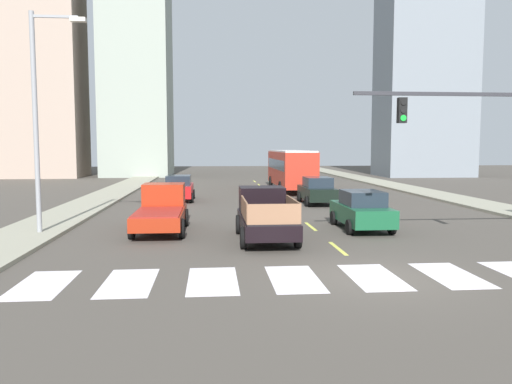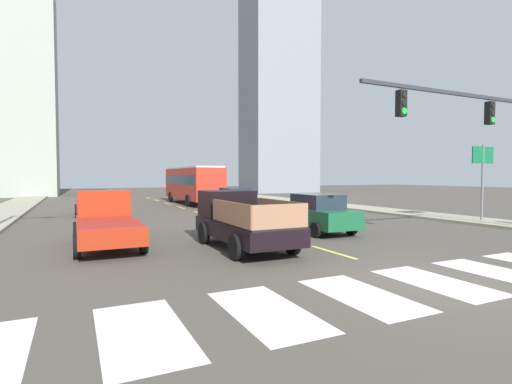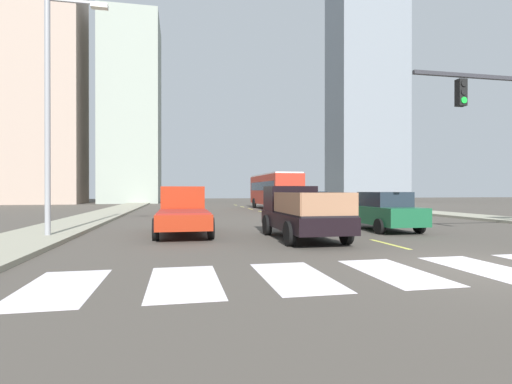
{
  "view_description": "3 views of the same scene",
  "coord_description": "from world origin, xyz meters",
  "px_view_note": "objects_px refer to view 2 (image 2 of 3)",
  "views": [
    {
      "loc": [
        -4.52,
        -13.57,
        3.66
      ],
      "look_at": [
        -2.35,
        10.86,
        1.44
      ],
      "focal_mm": 35.48,
      "sensor_mm": 36.0,
      "label": 1
    },
    {
      "loc": [
        -7.71,
        -6.29,
        2.52
      ],
      "look_at": [
        2.49,
        15.19,
        1.53
      ],
      "focal_mm": 26.91,
      "sensor_mm": 36.0,
      "label": 2
    },
    {
      "loc": [
        -6.87,
        -7.61,
        1.78
      ],
      "look_at": [
        -2.12,
        15.83,
        1.69
      ],
      "focal_mm": 26.94,
      "sensor_mm": 36.0,
      "label": 3
    }
  ],
  "objects_px": {
    "sedan_mid": "(316,213)",
    "sedan_near_right": "(92,202)",
    "direction_sign_green": "(483,167)",
    "pickup_stakebed": "(240,221)",
    "traffic_signal_gantry": "(511,130)",
    "city_bus": "(193,182)",
    "sedan_near_left": "(235,200)",
    "pickup_dark": "(106,220)"
  },
  "relations": [
    {
      "from": "city_bus",
      "to": "sedan_near_left",
      "type": "bearing_deg",
      "value": -87.24
    },
    {
      "from": "sedan_near_left",
      "to": "sedan_near_right",
      "type": "relative_size",
      "value": 1.0
    },
    {
      "from": "pickup_stakebed",
      "to": "city_bus",
      "type": "height_order",
      "value": "city_bus"
    },
    {
      "from": "sedan_mid",
      "to": "direction_sign_green",
      "type": "bearing_deg",
      "value": -4.92
    },
    {
      "from": "sedan_near_left",
      "to": "sedan_mid",
      "type": "distance_m",
      "value": 9.89
    },
    {
      "from": "sedan_near_right",
      "to": "direction_sign_green",
      "type": "xyz_separation_m",
      "value": [
        18.88,
        -13.46,
        2.17
      ]
    },
    {
      "from": "pickup_stakebed",
      "to": "city_bus",
      "type": "bearing_deg",
      "value": 76.12
    },
    {
      "from": "traffic_signal_gantry",
      "to": "direction_sign_green",
      "type": "distance_m",
      "value": 6.41
    },
    {
      "from": "pickup_stakebed",
      "to": "pickup_dark",
      "type": "height_order",
      "value": "same"
    },
    {
      "from": "traffic_signal_gantry",
      "to": "city_bus",
      "type": "bearing_deg",
      "value": 102.63
    },
    {
      "from": "city_bus",
      "to": "traffic_signal_gantry",
      "type": "height_order",
      "value": "traffic_signal_gantry"
    },
    {
      "from": "sedan_mid",
      "to": "sedan_near_left",
      "type": "bearing_deg",
      "value": 89.44
    },
    {
      "from": "city_bus",
      "to": "sedan_near_right",
      "type": "xyz_separation_m",
      "value": [
        -8.7,
        -6.99,
        -1.09
      ]
    },
    {
      "from": "pickup_stakebed",
      "to": "sedan_near_left",
      "type": "bearing_deg",
      "value": 66.35
    },
    {
      "from": "pickup_stakebed",
      "to": "sedan_near_left",
      "type": "height_order",
      "value": "pickup_stakebed"
    },
    {
      "from": "pickup_stakebed",
      "to": "sedan_near_right",
      "type": "height_order",
      "value": "pickup_stakebed"
    },
    {
      "from": "sedan_near_left",
      "to": "city_bus",
      "type": "bearing_deg",
      "value": 88.36
    },
    {
      "from": "pickup_dark",
      "to": "city_bus",
      "type": "xyz_separation_m",
      "value": [
        8.68,
        19.05,
        1.03
      ]
    },
    {
      "from": "sedan_near_right",
      "to": "sedan_mid",
      "type": "relative_size",
      "value": 1.0
    },
    {
      "from": "pickup_dark",
      "to": "sedan_near_right",
      "type": "distance_m",
      "value": 12.06
    },
    {
      "from": "pickup_dark",
      "to": "city_bus",
      "type": "bearing_deg",
      "value": 62.21
    },
    {
      "from": "traffic_signal_gantry",
      "to": "sedan_near_right",
      "type": "bearing_deg",
      "value": 128.81
    },
    {
      "from": "sedan_near_right",
      "to": "traffic_signal_gantry",
      "type": "xyz_separation_m",
      "value": [
        14.23,
        -17.69,
        3.42
      ]
    },
    {
      "from": "sedan_near_left",
      "to": "pickup_dark",
      "type": "bearing_deg",
      "value": -136.13
    },
    {
      "from": "city_bus",
      "to": "sedan_mid",
      "type": "distance_m",
      "value": 19.59
    },
    {
      "from": "direction_sign_green",
      "to": "sedan_near_left",
      "type": "bearing_deg",
      "value": 132.87
    },
    {
      "from": "sedan_near_left",
      "to": "sedan_near_right",
      "type": "distance_m",
      "value": 9.28
    },
    {
      "from": "pickup_stakebed",
      "to": "direction_sign_green",
      "type": "height_order",
      "value": "direction_sign_green"
    },
    {
      "from": "sedan_near_right",
      "to": "sedan_near_left",
      "type": "bearing_deg",
      "value": -16.28
    },
    {
      "from": "sedan_mid",
      "to": "direction_sign_green",
      "type": "relative_size",
      "value": 1.05
    },
    {
      "from": "pickup_stakebed",
      "to": "direction_sign_green",
      "type": "bearing_deg",
      "value": 1.4
    },
    {
      "from": "sedan_mid",
      "to": "traffic_signal_gantry",
      "type": "bearing_deg",
      "value": -43.02
    },
    {
      "from": "sedan_near_left",
      "to": "direction_sign_green",
      "type": "bearing_deg",
      "value": -49.84
    },
    {
      "from": "sedan_mid",
      "to": "traffic_signal_gantry",
      "type": "height_order",
      "value": "traffic_signal_gantry"
    },
    {
      "from": "direction_sign_green",
      "to": "traffic_signal_gantry",
      "type": "bearing_deg",
      "value": -137.79
    },
    {
      "from": "city_bus",
      "to": "traffic_signal_gantry",
      "type": "bearing_deg",
      "value": -75.69
    },
    {
      "from": "city_bus",
      "to": "sedan_near_right",
      "type": "distance_m",
      "value": 11.21
    },
    {
      "from": "sedan_mid",
      "to": "sedan_near_right",
      "type": "bearing_deg",
      "value": 124.97
    },
    {
      "from": "sedan_mid",
      "to": "traffic_signal_gantry",
      "type": "xyz_separation_m",
      "value": [
        5.46,
        -5.11,
        3.42
      ]
    },
    {
      "from": "pickup_dark",
      "to": "traffic_signal_gantry",
      "type": "distance_m",
      "value": 15.65
    },
    {
      "from": "city_bus",
      "to": "traffic_signal_gantry",
      "type": "xyz_separation_m",
      "value": [
        5.53,
        -24.67,
        2.33
      ]
    },
    {
      "from": "pickup_stakebed",
      "to": "sedan_mid",
      "type": "bearing_deg",
      "value": 19.79
    }
  ]
}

